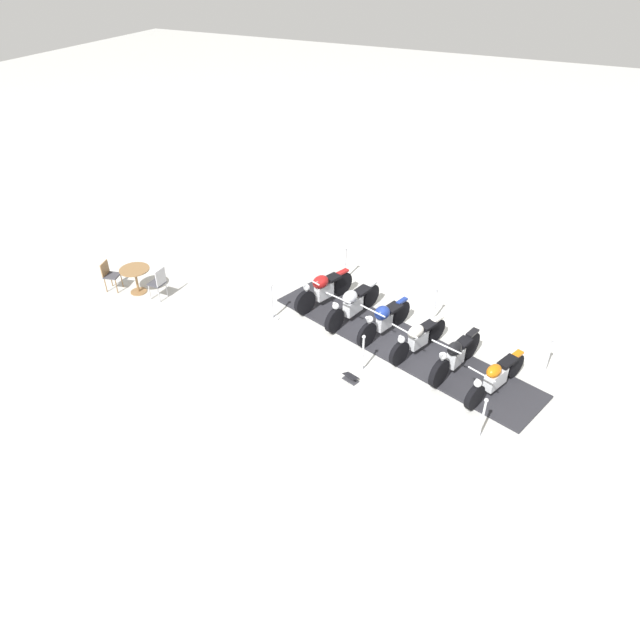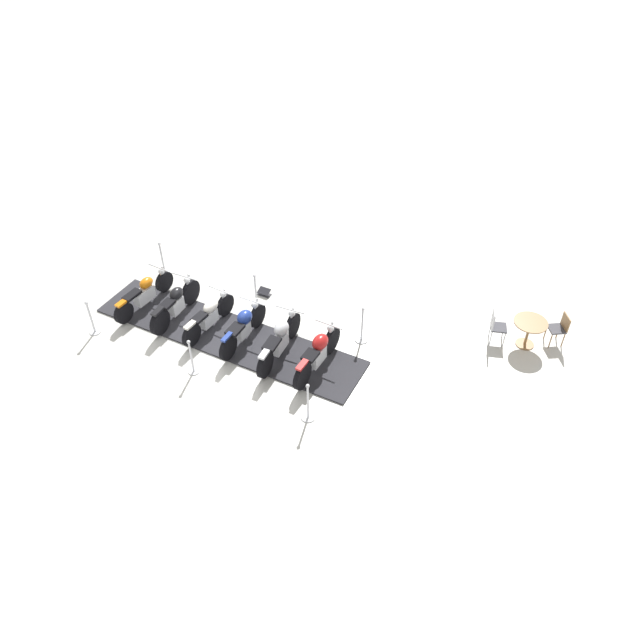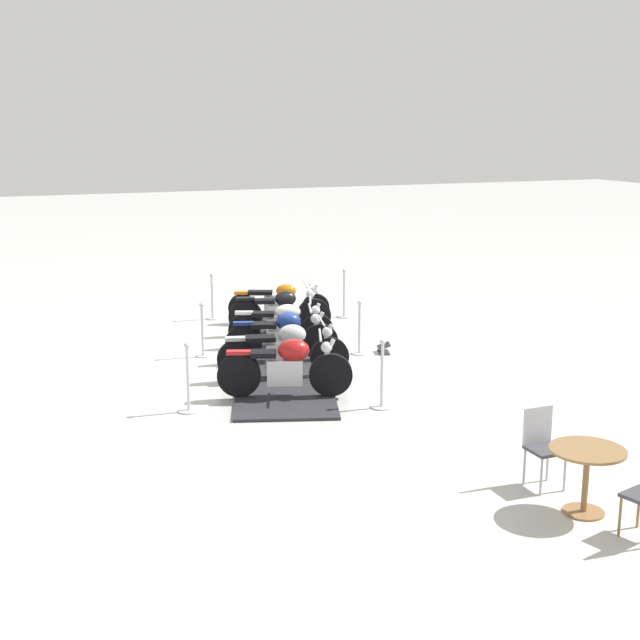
# 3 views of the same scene
# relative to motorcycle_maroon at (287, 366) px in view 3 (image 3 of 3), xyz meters

# --- Properties ---
(ground_plane) EXTENTS (80.00, 80.00, 0.00)m
(ground_plane) POSITION_rel_motorcycle_maroon_xyz_m (-2.57, 0.81, -0.55)
(ground_plane) COLOR silver
(display_platform) EXTENTS (7.72, 3.91, 0.05)m
(display_platform) POSITION_rel_motorcycle_maroon_xyz_m (-2.57, 0.81, -0.52)
(display_platform) COLOR #28282D
(display_platform) RESTS_ON ground_plane
(motorcycle_maroon) EXTENTS (1.00, 2.07, 1.02)m
(motorcycle_maroon) POSITION_rel_motorcycle_maroon_xyz_m (0.00, 0.00, 0.00)
(motorcycle_maroon) COLOR black
(motorcycle_maroon) RESTS_ON display_platform
(motorcycle_chrome) EXTENTS (0.90, 2.24, 0.99)m
(motorcycle_chrome) POSITION_rel_motorcycle_maroon_xyz_m (-1.03, 0.33, -0.02)
(motorcycle_chrome) COLOR black
(motorcycle_chrome) RESTS_ON display_platform
(motorcycle_navy) EXTENTS (0.91, 2.01, 0.99)m
(motorcycle_navy) POSITION_rel_motorcycle_maroon_xyz_m (-2.05, 0.68, -0.00)
(motorcycle_navy) COLOR black
(motorcycle_navy) RESTS_ON display_platform
(motorcycle_cream) EXTENTS (1.02, 1.96, 0.93)m
(motorcycle_cream) POSITION_rel_motorcycle_maroon_xyz_m (-3.07, 1.01, -0.06)
(motorcycle_cream) COLOR black
(motorcycle_cream) RESTS_ON display_platform
(motorcycle_black) EXTENTS (0.88, 2.09, 1.03)m
(motorcycle_black) POSITION_rel_motorcycle_maroon_xyz_m (-4.11, 1.34, -0.04)
(motorcycle_black) COLOR black
(motorcycle_black) RESTS_ON display_platform
(motorcycle_copper) EXTENTS (1.05, 2.12, 0.90)m
(motorcycle_copper) POSITION_rel_motorcycle_maroon_xyz_m (-5.13, 1.68, -0.08)
(motorcycle_copper) COLOR black
(motorcycle_copper) RESTS_ON display_platform
(stanchion_right_mid) EXTENTS (0.31, 0.31, 1.05)m
(stanchion_right_mid) POSITION_rel_motorcycle_maroon_xyz_m (-2.11, 2.23, -0.20)
(stanchion_right_mid) COLOR silver
(stanchion_right_mid) RESTS_ON ground_plane
(stanchion_left_mid) EXTENTS (0.28, 0.28, 1.05)m
(stanchion_left_mid) POSITION_rel_motorcycle_maroon_xyz_m (-3.04, -0.60, -0.16)
(stanchion_left_mid) COLOR silver
(stanchion_left_mid) RESTS_ON ground_plane
(stanchion_right_rear) EXTENTS (0.34, 0.34, 1.11)m
(stanchion_right_rear) POSITION_rel_motorcycle_maroon_xyz_m (-5.17, 3.24, -0.20)
(stanchion_right_rear) COLOR silver
(stanchion_right_rear) RESTS_ON ground_plane
(stanchion_left_front) EXTENTS (0.34, 0.34, 1.09)m
(stanchion_left_front) POSITION_rel_motorcycle_maroon_xyz_m (0.02, -1.61, -0.21)
(stanchion_left_front) COLOR silver
(stanchion_left_front) RESTS_ON ground_plane
(stanchion_right_front) EXTENTS (0.35, 0.35, 1.10)m
(stanchion_right_front) POSITION_rel_motorcycle_maroon_xyz_m (0.96, 1.21, -0.21)
(stanchion_right_front) COLOR silver
(stanchion_right_front) RESTS_ON ground_plane
(stanchion_left_rear) EXTENTS (0.29, 0.29, 1.05)m
(stanchion_left_rear) POSITION_rel_motorcycle_maroon_xyz_m (-6.11, 0.41, -0.18)
(stanchion_left_rear) COLOR silver
(stanchion_left_rear) RESTS_ON ground_plane
(info_placard) EXTENTS (0.43, 0.33, 0.19)m
(info_placard) POSITION_rel_motorcycle_maroon_xyz_m (-2.00, 2.69, -0.48)
(info_placard) COLOR #333338
(info_placard) RESTS_ON ground_plane
(cafe_table) EXTENTS (0.86, 0.86, 0.77)m
(cafe_table) POSITION_rel_motorcycle_maroon_xyz_m (5.20, 1.70, 0.04)
(cafe_table) COLOR olive
(cafe_table) RESTS_ON ground_plane
(cafe_chair_near_table) EXTENTS (0.40, 0.40, 0.98)m
(cafe_chair_near_table) POSITION_rel_motorcycle_maroon_xyz_m (4.37, 1.70, 0.02)
(cafe_chair_near_table) COLOR #B7B7BC
(cafe_chair_near_table) RESTS_ON ground_plane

